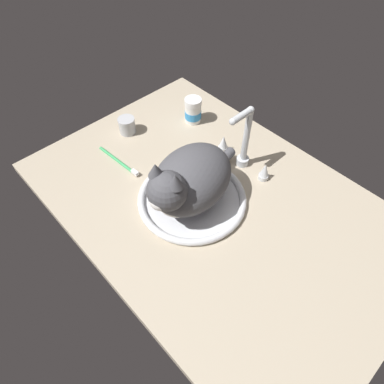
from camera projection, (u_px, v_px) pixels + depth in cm
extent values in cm
cube|color=#B7A88E|center=(214.00, 204.00, 102.84)|extent=(111.77, 74.93, 3.00)
torus|color=white|center=(192.00, 198.00, 101.04)|extent=(32.36, 32.36, 2.14)
cylinder|color=white|center=(192.00, 200.00, 101.63)|extent=(29.15, 29.15, 0.60)
cylinder|color=silver|center=(242.00, 161.00, 110.61)|extent=(4.00, 4.00, 2.61)
cylinder|color=silver|center=(247.00, 136.00, 102.34)|extent=(2.00, 2.00, 18.84)
sphere|color=silver|center=(251.00, 110.00, 95.07)|extent=(2.20, 2.20, 2.20)
cylinder|color=silver|center=(242.00, 116.00, 93.47)|extent=(2.00, 7.36, 2.00)
sphere|color=silver|center=(233.00, 121.00, 91.87)|extent=(2.10, 2.10, 2.10)
cylinder|color=silver|center=(223.00, 148.00, 115.07)|extent=(3.20, 3.20, 1.60)
cone|color=silver|center=(223.00, 142.00, 112.68)|extent=(2.88, 2.88, 4.62)
cylinder|color=silver|center=(263.00, 177.00, 106.92)|extent=(3.20, 3.20, 1.60)
cone|color=silver|center=(265.00, 170.00, 104.53)|extent=(2.88, 2.88, 4.62)
ellipsoid|color=#4C4C51|center=(192.00, 179.00, 94.26)|extent=(24.11, 29.51, 15.43)
sphere|color=#4C4C51|center=(167.00, 191.00, 85.08)|extent=(10.58, 10.58, 10.58)
cone|color=#4C4C51|center=(176.00, 182.00, 79.50)|extent=(4.02, 4.02, 3.97)
cone|color=#4C4C51|center=(156.00, 170.00, 81.88)|extent=(4.02, 4.02, 3.97)
ellipsoid|color=silver|center=(157.00, 204.00, 83.86)|extent=(4.96, 3.95, 3.38)
ellipsoid|color=silver|center=(171.00, 201.00, 90.12)|extent=(11.94, 9.25, 8.49)
cylinder|color=#4C4C51|center=(221.00, 162.00, 106.86)|extent=(5.43, 12.66, 3.20)
cylinder|color=white|center=(193.00, 113.00, 122.88)|extent=(5.80, 5.80, 7.29)
cylinder|color=#338CD1|center=(193.00, 114.00, 123.33)|extent=(5.98, 5.98, 2.92)
cylinder|color=white|center=(193.00, 102.00, 119.28)|extent=(6.09, 6.09, 2.04)
cylinder|color=#B2B5BA|center=(128.00, 126.00, 119.93)|extent=(5.78, 5.78, 4.77)
cylinder|color=silver|center=(126.00, 120.00, 117.70)|extent=(5.90, 5.90, 1.00)
cylinder|color=#3FB266|center=(116.00, 159.00, 112.19)|extent=(16.38, 2.25, 1.00)
cube|color=white|center=(135.00, 172.00, 107.66)|extent=(2.68, 1.40, 1.20)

